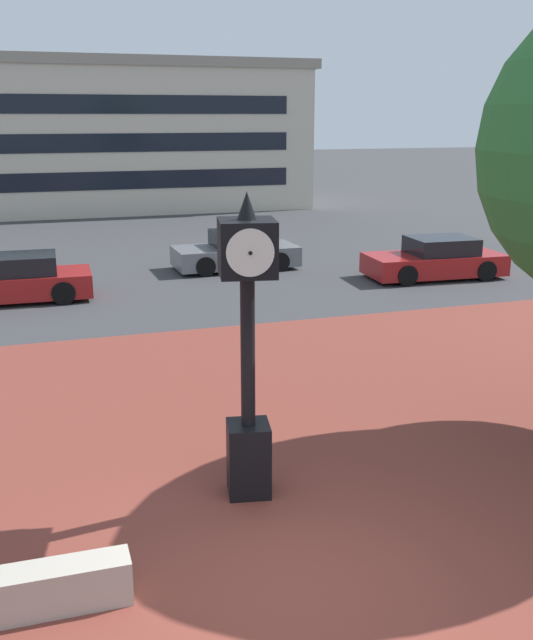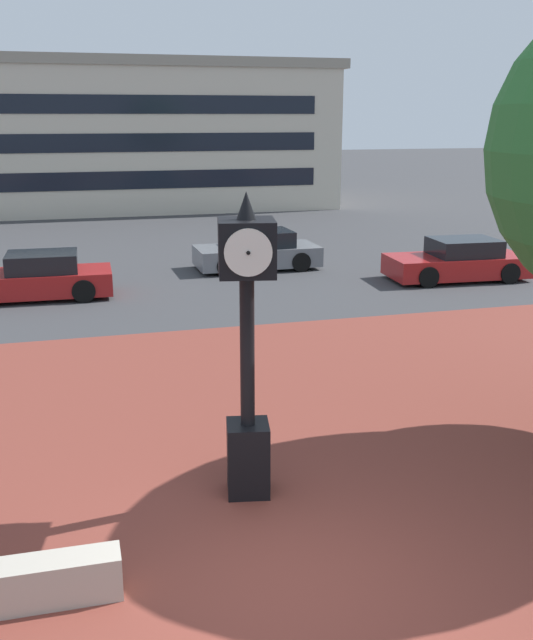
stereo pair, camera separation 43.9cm
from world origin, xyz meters
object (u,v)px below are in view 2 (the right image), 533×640
object	(u,v)px
car_street_mid	(458,261)
street_clock	(247,346)
car_street_near	(38,278)
car_street_far	(258,252)
civic_building	(35,135)

from	to	relation	value
car_street_mid	street_clock	bearing A→B (deg)	143.28
car_street_near	car_street_far	world-z (taller)	same
street_clock	civic_building	xyz separation A→B (m)	(-3.46, 34.55, 1.83)
street_clock	car_street_near	bearing A→B (deg)	114.26
car_street_near	car_street_mid	bearing A→B (deg)	-92.42
street_clock	car_street_mid	world-z (taller)	street_clock
car_street_near	car_street_far	distance (m)	7.42
street_clock	civic_building	distance (m)	34.77
car_street_near	civic_building	size ratio (longest dim) A/B	0.13
car_street_near	civic_building	world-z (taller)	civic_building
car_street_near	car_street_mid	world-z (taller)	same
street_clock	car_street_far	xyz separation A→B (m)	(3.98, 14.77, -1.53)
car_street_near	civic_building	xyz separation A→B (m)	(-0.42, 22.16, 3.36)
civic_building	car_street_near	bearing A→B (deg)	-88.91
car_street_mid	car_street_far	xyz separation A→B (m)	(-5.61, 3.29, -0.00)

